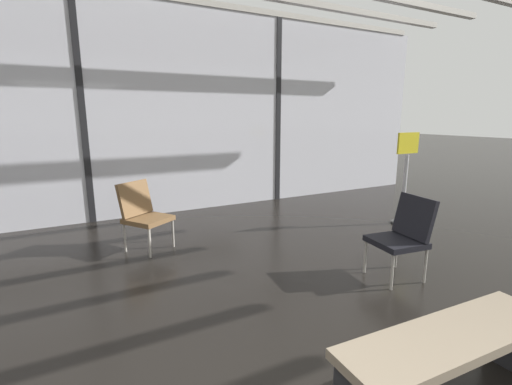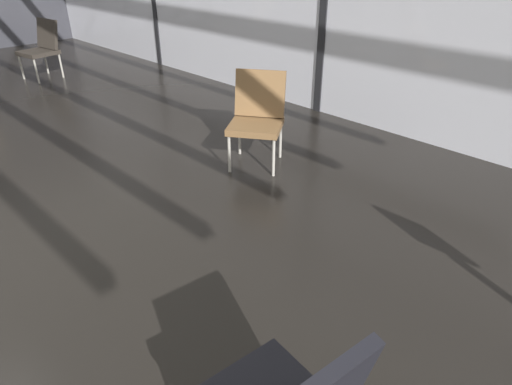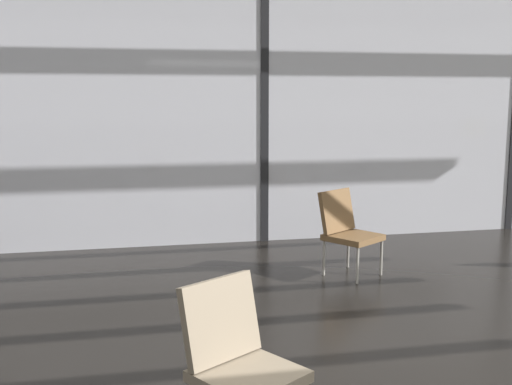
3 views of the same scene
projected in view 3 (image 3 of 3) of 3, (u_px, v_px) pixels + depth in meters
glass_curtain_wall at (264, 103)px, 7.62m from camera, size 14.00×0.08×3.50m
window_mullion_1 at (264, 103)px, 7.62m from camera, size 0.10×0.12×3.50m
parked_airplane at (208, 90)px, 12.16m from camera, size 12.88×3.92×3.92m
lounge_chair_0 at (237, 354)px, 3.20m from camera, size 0.69×0.70×0.87m
lounge_chair_4 at (346, 227)px, 6.33m from camera, size 0.69×0.70×0.87m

